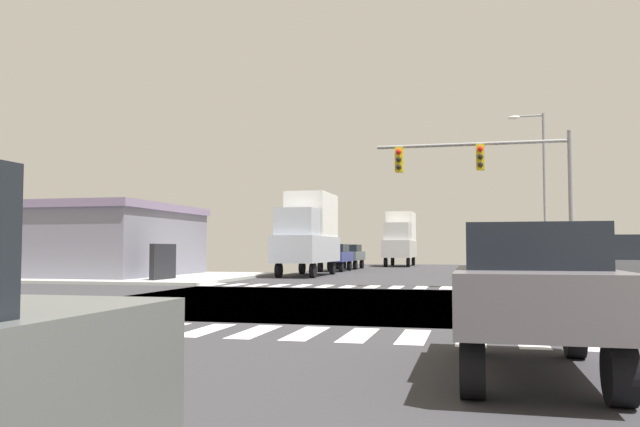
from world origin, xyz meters
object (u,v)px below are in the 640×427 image
box_truck_outer_1 (308,232)px  sedan_nearside_1 (335,255)px  box_truck_inner_2 (400,237)px  sedan_trailing_5 (626,269)px  bank_building (50,241)px  street_lamp (540,181)px  sedan_middle_6 (530,286)px  traffic_signal_mast (490,173)px  sedan_queued_4 (349,254)px

box_truck_outer_1 → sedan_nearside_1: bearing=-90.0°
box_truck_outer_1 → box_truck_inner_2: 21.43m
sedan_trailing_5 → box_truck_inner_2: size_ratio=0.60×
box_truck_outer_1 → box_truck_inner_2: bearing=-98.0°
bank_building → sedan_trailing_5: 30.68m
street_lamp → sedan_middle_6: bearing=-96.0°
traffic_signal_mast → sedan_nearside_1: size_ratio=1.77×
traffic_signal_mast → bank_building: bearing=167.8°
bank_building → sedan_queued_4: 22.18m
bank_building → box_truck_inner_2: bearing=57.2°
bank_building → sedan_middle_6: bearing=-43.8°
street_lamp → sedan_queued_4: bearing=129.1°
bank_building → sedan_nearside_1: bearing=41.7°
traffic_signal_mast → sedan_trailing_5: size_ratio=1.77×
street_lamp → sedan_nearside_1: 16.67m
sedan_queued_4 → sedan_middle_6: same height
traffic_signal_mast → box_truck_inner_2: size_ratio=1.06×
sedan_queued_4 → sedan_trailing_5: size_ratio=1.00×
street_lamp → box_truck_inner_2: size_ratio=1.15×
street_lamp → sedan_trailing_5: (0.03, -17.73, -3.83)m
sedan_middle_6 → sedan_queued_4: bearing=104.0°
street_lamp → box_truck_outer_1: 13.09m
traffic_signal_mast → street_lamp: size_ratio=0.92×
sedan_trailing_5 → sedan_middle_6: (-2.60, -6.92, 0.00)m
traffic_signal_mast → sedan_middle_6: (-0.00, -17.59, -3.47)m
sedan_queued_4 → box_truck_inner_2: size_ratio=0.60×
bank_building → box_truck_inner_2: 30.85m
traffic_signal_mast → box_truck_inner_2: bearing=102.7°
sedan_nearside_1 → sedan_queued_4: bearing=-90.0°
traffic_signal_mast → sedan_queued_4: size_ratio=1.77×
traffic_signal_mast → sedan_nearside_1: 20.30m
sedan_queued_4 → box_truck_inner_2: bearing=-109.4°
bank_building → sedan_trailing_5: bearing=-31.0°
bank_building → box_truck_inner_2: box_truck_inner_2 is taller
traffic_signal_mast → sedan_middle_6: size_ratio=1.77×
sedan_trailing_5 → bank_building: bearing=59.0°
street_lamp → sedan_nearside_1: bearing=140.8°
sedan_nearside_1 → sedan_queued_4: 5.22m
street_lamp → box_truck_outer_1: bearing=167.6°
street_lamp → bank_building: street_lamp is taller
street_lamp → sedan_middle_6: 25.07m
sedan_nearside_1 → traffic_signal_mast: bearing=120.0°
sedan_nearside_1 → box_truck_inner_2: box_truck_inner_2 is taller
sedan_middle_6 → box_truck_inner_2: size_ratio=0.60×
traffic_signal_mast → bank_building: (-23.69, 5.11, -2.61)m
sedan_trailing_5 → box_truck_inner_2: (-9.60, 41.72, 1.45)m
traffic_signal_mast → sedan_trailing_5: bearing=-76.3°
bank_building → sedan_queued_4: size_ratio=3.83×
bank_building → sedan_trailing_5: size_ratio=3.83×
sedan_middle_6 → box_truck_outer_1: box_truck_outer_1 is taller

